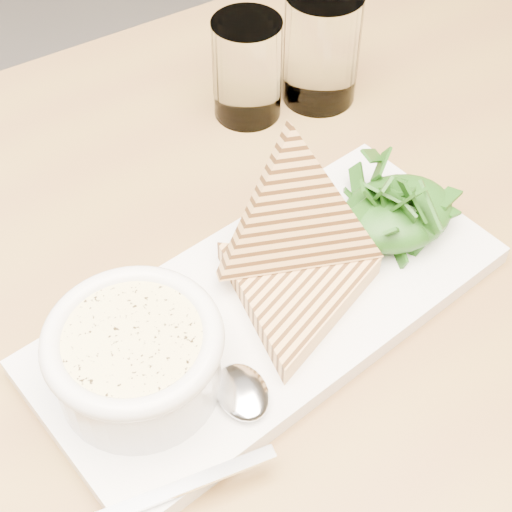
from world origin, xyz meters
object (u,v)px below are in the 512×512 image
soup_bowl (138,364)px  glass_near (321,48)px  table_top (373,300)px  glass_far (247,69)px  platter (270,309)px

soup_bowl → glass_near: 0.37m
table_top → glass_far: size_ratio=13.00×
platter → glass_near: glass_near is taller
soup_bowl → glass_near: bearing=35.7°
table_top → glass_far: 0.25m
table_top → platter: platter is taller
platter → glass_near: size_ratio=3.30×
platter → soup_bowl: (-0.11, -0.01, 0.03)m
soup_bowl → glass_near: size_ratio=1.02×
platter → soup_bowl: bearing=-174.2°
soup_bowl → glass_far: (0.23, 0.23, 0.01)m
glass_far → soup_bowl: bearing=-134.6°
table_top → platter: 0.09m
platter → glass_far: (0.11, 0.22, 0.04)m
soup_bowl → glass_far: 0.32m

